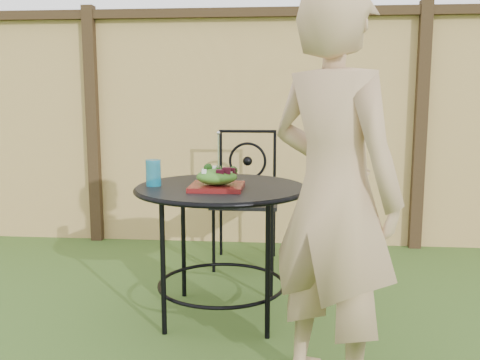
# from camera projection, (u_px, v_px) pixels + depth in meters

# --- Properties ---
(fence) EXTENTS (8.00, 0.12, 1.90)m
(fence) POSITION_uv_depth(u_px,v_px,m) (253.00, 127.00, 4.28)
(fence) COLOR #EFC776
(fence) RESTS_ON ground
(patio_table) EXTENTS (0.92, 0.92, 0.72)m
(patio_table) POSITION_uv_depth(u_px,v_px,m) (221.00, 211.00, 2.86)
(patio_table) COLOR black
(patio_table) RESTS_ON ground
(patio_chair) EXTENTS (0.46, 0.46, 0.95)m
(patio_chair) POSITION_uv_depth(u_px,v_px,m) (246.00, 194.00, 3.83)
(patio_chair) COLOR black
(patio_chair) RESTS_ON ground
(diner) EXTENTS (0.70, 0.68, 1.62)m
(diner) POSITION_uv_depth(u_px,v_px,m) (333.00, 195.00, 2.10)
(diner) COLOR tan
(diner) RESTS_ON ground
(salad_plate) EXTENTS (0.27, 0.27, 0.02)m
(salad_plate) POSITION_uv_depth(u_px,v_px,m) (217.00, 187.00, 2.75)
(salad_plate) COLOR #4F0B11
(salad_plate) RESTS_ON patio_table
(salad) EXTENTS (0.21, 0.21, 0.08)m
(salad) POSITION_uv_depth(u_px,v_px,m) (217.00, 177.00, 2.74)
(salad) COLOR #235614
(salad) RESTS_ON salad_plate
(fork) EXTENTS (0.01, 0.01, 0.18)m
(fork) POSITION_uv_depth(u_px,v_px,m) (219.00, 152.00, 2.72)
(fork) COLOR silver
(fork) RESTS_ON salad
(drinking_glass) EXTENTS (0.08, 0.08, 0.14)m
(drinking_glass) POSITION_uv_depth(u_px,v_px,m) (153.00, 173.00, 2.84)
(drinking_glass) COLOR #0C6B8E
(drinking_glass) RESTS_ON patio_table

